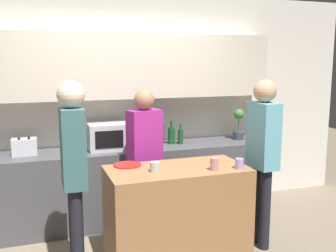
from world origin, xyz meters
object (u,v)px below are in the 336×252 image
Objects in this scene: plate_on_island at (127,165)px; cup_1 at (239,164)px; toaster at (24,147)px; bottle_2 at (181,136)px; person_right at (74,163)px; person_left at (145,152)px; cup_0 at (214,164)px; microwave at (111,136)px; person_center at (263,149)px; cup_2 at (155,167)px; potted_plant at (239,124)px; bottle_0 at (161,134)px; bottle_1 at (171,135)px.

cup_1 is (0.94, -0.43, 0.04)m from plate_on_island.
plate_on_island is (0.92, -0.93, -0.05)m from toaster.
cup_1 is at bearing -87.55° from bottle_2.
person_left is at bearing 126.76° from person_right.
toaster is at bearing 140.50° from cup_0.
microwave is 0.30× the size of person_center.
cup_2 is at bearing -82.25° from microwave.
cup_0 is 0.07× the size of person_right.
cup_0 is 0.07× the size of person_left.
microwave is 5.51× the size of cup_1.
potted_plant is 1.53m from person_left.
toaster reaches higher than cup_2.
bottle_0 is 1.68m from person_right.
bottle_1 is 1.27m from person_center.
cup_0 is (0.04, -1.40, -0.02)m from bottle_0.
plate_on_island is at bearing -134.09° from bottle_2.
person_right is at bearing 171.44° from cup_1.
person_left is (-0.39, -0.63, -0.05)m from bottle_0.
microwave reaches higher than cup_0.
bottle_0 is 0.24m from bottle_2.
bottle_0 is 3.48× the size of cup_2.
person_center is at bearing -64.08° from bottle_1.
toaster reaches higher than cup_1.
bottle_0 is 1.18× the size of plate_on_island.
toaster is at bearing -177.72° from bottle_0.
person_right is (-0.70, 0.06, 0.08)m from cup_2.
toaster is at bearing -39.26° from person_left.
potted_plant is 1.17m from person_center.
bottle_1 reaches higher than toaster.
person_center reaches higher than cup_1.
person_right is at bearing -70.44° from toaster.
potted_plant reaches higher than bottle_1.
potted_plant reaches higher than bottle_0.
cup_0 is at bearing -39.50° from toaster.
bottle_0 reaches higher than bottle_2.
plate_on_island is at bearing -91.38° from microwave.
potted_plant is 0.23× the size of person_right.
bottle_2 is 2.78× the size of cup_2.
potted_plant is 1.56m from cup_1.
microwave is 1.21m from cup_2.
person_center is at bearing -8.12° from plate_on_island.
toaster is 0.93× the size of bottle_1.
potted_plant is at bearing 0.00° from toaster.
person_left reaches higher than bottle_2.
person_right reaches higher than person_center.
toaster is at bearing -160.07° from person_right.
person_center is (1.07, -0.55, 0.08)m from person_left.
cup_2 is at bearing -141.39° from potted_plant.
microwave is at bearing -0.09° from toaster.
plate_on_island is at bearing -151.24° from potted_plant.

